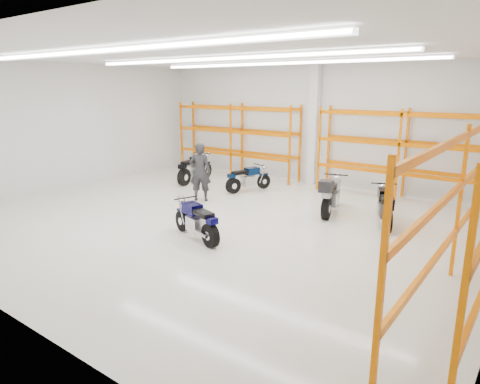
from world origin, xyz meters
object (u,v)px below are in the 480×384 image
Objects in this scene: motorcycle_back_a at (194,169)px; motorcycle_back_c at (330,196)px; motorcycle_back_b at (247,179)px; structural_column at (314,125)px; motorcycle_main at (197,222)px; standing_man at (200,172)px; motorcycle_back_d at (385,208)px.

motorcycle_back_c is (6.17, -0.84, 0.05)m from motorcycle_back_a.
structural_column is at bearing 62.25° from motorcycle_back_b.
motorcycle_back_c is at bearing -7.73° from motorcycle_back_a.
motorcycle_main is 0.99× the size of standing_man.
motorcycle_main is 0.97× the size of motorcycle_back_d.
motorcycle_main is at bearing -112.80° from motorcycle_back_c.
motorcycle_back_b is 5.32m from motorcycle_back_d.
motorcycle_back_a is 0.49× the size of structural_column.
motorcycle_back_c reaches higher than motorcycle_main.
standing_man is (-2.44, 2.86, 0.51)m from motorcycle_main.
structural_column is at bearing 124.61° from motorcycle_back_c.
motorcycle_back_c is 1.17× the size of standing_man.
motorcycle_back_b is (2.55, 0.00, -0.07)m from motorcycle_back_a.
motorcycle_back_b is 0.41× the size of structural_column.
motorcycle_back_d is 1.03× the size of standing_man.
motorcycle_main is 7.55m from structural_column.
motorcycle_back_b is 0.95× the size of standing_man.
motorcycle_back_b is at bearing 170.29° from motorcycle_back_d.
motorcycle_back_b is at bearing 112.16° from motorcycle_main.
motorcycle_main is 4.30m from motorcycle_back_c.
motorcycle_back_c reaches higher than motorcycle_back_a.
standing_man is at bearing -103.87° from motorcycle_back_b.
motorcycle_main is at bearing -84.99° from structural_column.
motorcycle_main is 3.79m from standing_man.
motorcycle_back_d is at bearing -9.71° from motorcycle_back_b.
motorcycle_back_b is at bearing -132.94° from standing_man.
standing_man reaches higher than motorcycle_main.
structural_column is (3.87, 2.50, 1.74)m from motorcycle_back_a.
motorcycle_back_a is 0.98× the size of motorcycle_back_c.
motorcycle_back_d is at bearing 161.30° from standing_man.
motorcycle_back_a is 7.84m from motorcycle_back_d.
standing_man reaches higher than motorcycle_back_c.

